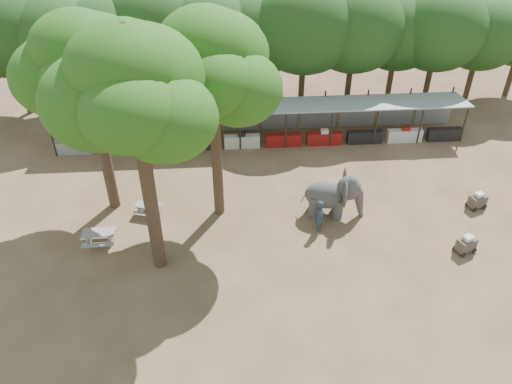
{
  "coord_description": "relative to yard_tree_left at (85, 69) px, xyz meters",
  "views": [
    {
      "loc": [
        -2.48,
        -16.19,
        17.68
      ],
      "look_at": [
        -1.0,
        5.0,
        2.0
      ],
      "focal_mm": 35.0,
      "sensor_mm": 36.0,
      "label": 1
    }
  ],
  "objects": [
    {
      "name": "cart_back",
      "position": [
        20.79,
        -1.82,
        -7.71
      ],
      "size": [
        1.17,
        0.94,
        1.0
      ],
      "rotation": [
        0.0,
        0.0,
        0.31
      ],
      "color": "#3C342A",
      "rests_on": "ground"
    },
    {
      "name": "ground",
      "position": [
        9.13,
        -7.19,
        -8.2
      ],
      "size": [
        100.0,
        100.0,
        0.0
      ],
      "primitive_type": "plane",
      "color": "brown",
      "rests_on": "ground"
    },
    {
      "name": "vendor_stalls",
      "position": [
        9.13,
        6.65,
        -7.02
      ],
      "size": [
        28.0,
        2.99,
        2.8
      ],
      "color": "#96999D",
      "rests_on": "ground"
    },
    {
      "name": "elephant",
      "position": [
        12.47,
        -1.81,
        -6.9
      ],
      "size": [
        3.48,
        2.6,
        2.6
      ],
      "rotation": [
        0.0,
        0.0,
        -0.19
      ],
      "color": "#3D3A3A",
      "rests_on": "ground"
    },
    {
      "name": "backdrop_trees",
      "position": [
        9.13,
        11.81,
        -2.69
      ],
      "size": [
        46.46,
        5.95,
        8.33
      ],
      "color": "#332316",
      "rests_on": "ground"
    },
    {
      "name": "picnic_table_near",
      "position": [
        -0.1,
        -3.48,
        -7.66
      ],
      "size": [
        1.69,
        1.53,
        0.82
      ],
      "rotation": [
        0.0,
        0.0,
        0.03
      ],
      "color": "gray",
      "rests_on": "ground"
    },
    {
      "name": "handler",
      "position": [
        11.49,
        -3.09,
        -7.26
      ],
      "size": [
        0.52,
        0.72,
        1.89
      ],
      "primitive_type": "imported",
      "rotation": [
        0.0,
        0.0,
        1.46
      ],
      "color": "#26384C",
      "rests_on": "ground"
    },
    {
      "name": "yard_tree_center",
      "position": [
        3.0,
        -5.0,
        1.01
      ],
      "size": [
        7.1,
        6.9,
        12.04
      ],
      "color": "#332316",
      "rests_on": "ground"
    },
    {
      "name": "yard_tree_left",
      "position": [
        0.0,
        0.0,
        0.0
      ],
      "size": [
        7.1,
        6.9,
        11.02
      ],
      "color": "#332316",
      "rests_on": "ground"
    },
    {
      "name": "yard_tree_back",
      "position": [
        6.0,
        -1.0,
        0.34
      ],
      "size": [
        7.1,
        6.9,
        11.36
      ],
      "color": "#332316",
      "rests_on": "ground"
    },
    {
      "name": "cart_front",
      "position": [
        18.64,
        -5.36,
        -7.7
      ],
      "size": [
        1.22,
        1.02,
        1.02
      ],
      "rotation": [
        0.0,
        0.0,
        0.38
      ],
      "color": "#3C342A",
      "rests_on": "ground"
    },
    {
      "name": "picnic_table_far",
      "position": [
        2.16,
        -1.17,
        -7.76
      ],
      "size": [
        1.66,
        1.57,
        0.68
      ],
      "rotation": [
        0.0,
        0.0,
        -0.3
      ],
      "color": "gray",
      "rests_on": "ground"
    }
  ]
}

